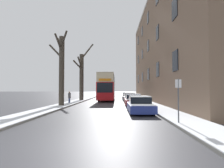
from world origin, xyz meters
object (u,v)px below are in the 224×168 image
Objects in this scene: parked_car_2 at (130,98)px; parked_car_1 at (133,100)px; bare_tree_left_0 at (61,68)px; street_sign_post at (178,99)px; double_decker_bus at (107,86)px; bare_tree_left_1 at (82,76)px; pedestrian_left_sidewalk at (69,97)px; parked_car_3 at (128,97)px; parked_car_0 at (140,105)px.

parked_car_1 is at bearing -90.00° from parked_car_2.
street_sign_post is at bearing -46.30° from bare_tree_left_0.
parked_car_1 is at bearing -70.37° from double_decker_bus.
bare_tree_left_1 reaches higher than street_sign_post.
bare_tree_left_1 is 5.87× the size of pedestrian_left_sidewalk.
parked_car_0 is at bearing -90.00° from parked_car_3.
bare_tree_left_1 is 2.23× the size of parked_car_2.
street_sign_post is at bearing -85.08° from parked_car_2.
pedestrian_left_sidewalk is at bearing -122.42° from double_decker_bus.
parked_car_2 is at bearing -23.38° from bare_tree_left_1.
double_decker_bus is at bearing 103.33° from street_sign_post.
bare_tree_left_1 is 2.27× the size of parked_car_3.
parked_car_2 is (0.00, 5.17, 0.02)m from parked_car_1.
parked_car_3 is at bearing 56.24° from bare_tree_left_0.
pedestrian_left_sidewalk is 16.80m from street_sign_post.
bare_tree_left_0 reaches higher than street_sign_post.
parked_car_3 is 1.74× the size of street_sign_post.
parked_car_2 is at bearing -53.85° from double_decker_bus.
bare_tree_left_0 reaches higher than double_decker_bus.
bare_tree_left_0 is at bearing -37.29° from pedestrian_left_sidewalk.
parked_car_2 is 16.19m from street_sign_post.
parked_car_3 is (8.07, 12.07, -3.67)m from bare_tree_left_0.
parked_car_1 is 0.95× the size of parked_car_3.
double_decker_bus is (4.16, 1.57, -1.71)m from bare_tree_left_1.
parked_car_2 reaches higher than parked_car_1.
parked_car_2 is (7.76, -3.36, -3.57)m from bare_tree_left_1.
bare_tree_left_0 is 8.92m from parked_car_1.
bare_tree_left_0 is 0.85× the size of bare_tree_left_1.
bare_tree_left_0 reaches higher than parked_car_0.
parked_car_2 is at bearing 66.44° from pedestrian_left_sidewalk.
bare_tree_left_0 is at bearing -123.76° from parked_car_3.
bare_tree_left_1 is 16.78m from parked_car_0.
parked_car_1 is 0.93× the size of parked_car_2.
parked_car_0 is at bearing 3.76° from pedestrian_left_sidewalk.
pedestrian_left_sidewalk reaches higher than parked_car_0.
parked_car_1 is 11.02m from parked_car_3.
parked_car_2 is 5.85m from parked_car_3.
parked_car_1 is at bearing -47.68° from bare_tree_left_1.
parked_car_3 is at bearing 90.00° from parked_car_1.
parked_car_0 is at bearing -31.09° from bare_tree_left_0.
pedestrian_left_sidewalk reaches higher than parked_car_3.
parked_car_3 is (-0.00, 5.85, -0.02)m from parked_car_2.
bare_tree_left_0 is 0.74× the size of double_decker_bus.
parked_car_0 is 5.28m from street_sign_post.
bare_tree_left_1 is 6.60m from pedestrian_left_sidewalk.
parked_car_3 is (7.76, 2.50, -3.59)m from bare_tree_left_1.
parked_car_2 is 8.54m from pedestrian_left_sidewalk.
street_sign_post is (1.39, -10.94, 0.78)m from parked_car_1.
double_decker_bus is 4.16m from parked_car_3.
parked_car_2 is at bearing 90.00° from parked_car_1.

